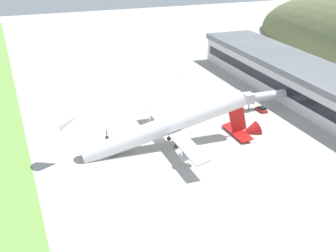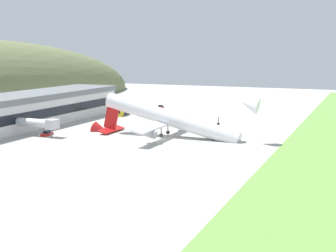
% 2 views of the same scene
% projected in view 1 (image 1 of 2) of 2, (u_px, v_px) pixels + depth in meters
% --- Properties ---
extents(ground_plane, '(403.55, 403.55, 0.00)m').
position_uv_depth(ground_plane, '(160.00, 138.00, 123.47)').
color(ground_plane, '#ADAAA3').
extents(terminal_building, '(118.22, 19.69, 11.03)m').
position_uv_depth(terminal_building, '(314.00, 84.00, 144.99)').
color(terminal_building, silver).
rests_on(terminal_building, ground_plane).
extents(jetway_0, '(3.38, 14.30, 5.43)m').
position_uv_depth(jetway_0, '(262.00, 96.00, 141.63)').
color(jetway_0, silver).
rests_on(jetway_0, ground_plane).
extents(cargo_airplane, '(38.43, 53.95, 16.50)m').
position_uv_depth(cargo_airplane, '(168.00, 127.00, 116.95)').
color(cargo_airplane, silver).
extents(service_car_0, '(4.36, 1.80, 1.40)m').
position_uv_depth(service_car_0, '(262.00, 109.00, 140.84)').
color(service_car_0, '#B21E1E').
rests_on(service_car_0, ground_plane).
extents(traffic_cone_0, '(0.52, 0.52, 0.58)m').
position_uv_depth(traffic_cone_0, '(181.00, 76.00, 173.03)').
color(traffic_cone_0, orange).
rests_on(traffic_cone_0, ground_plane).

